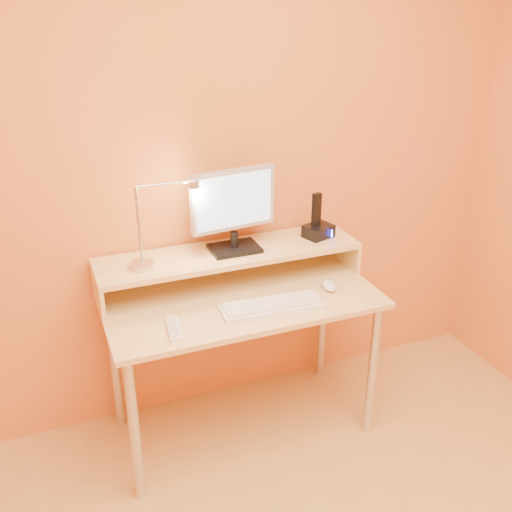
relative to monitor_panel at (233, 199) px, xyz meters
name	(u,v)px	position (x,y,z in m)	size (l,w,h in m)	color
wall_back	(215,161)	(-0.02, 0.16, 0.13)	(3.00, 0.04, 2.50)	orange
desk_leg_fl	(135,431)	(-0.57, -0.41, -0.77)	(0.04, 0.04, 0.69)	silver
desk_leg_fr	(373,371)	(0.53, -0.41, -0.77)	(0.04, 0.04, 0.69)	silver
desk_leg_bl	(114,364)	(-0.57, 0.09, -0.77)	(0.04, 0.04, 0.69)	silver
desk_leg_br	(322,320)	(0.53, 0.09, -0.77)	(0.04, 0.04, 0.69)	silver
desk_lower	(241,299)	(-0.02, -0.16, -0.41)	(1.20, 0.60, 0.03)	#EDCD7D
shelf_riser_left	(98,292)	(-0.62, -0.01, -0.33)	(0.02, 0.30, 0.14)	#EDCD7D
shelf_riser_right	(343,250)	(0.57, -0.01, -0.33)	(0.02, 0.30, 0.14)	#EDCD7D
desk_shelf	(230,253)	(-0.02, -0.01, -0.25)	(1.20, 0.30, 0.03)	#EDCD7D
monitor_foot	(235,248)	(0.00, -0.01, -0.23)	(0.22, 0.16, 0.02)	black
monitor_neck	(234,239)	(0.00, -0.01, -0.19)	(0.04, 0.04, 0.07)	black
monitor_panel	(233,199)	(0.00, 0.00, 0.00)	(0.40, 0.04, 0.27)	#B1B2B9
monitor_back	(231,198)	(0.00, 0.02, 0.00)	(0.36, 0.01, 0.23)	black
monitor_screen	(234,201)	(0.00, -0.02, 0.00)	(0.36, 0.00, 0.23)	#9AC0D8
lamp_base	(142,265)	(-0.42, -0.04, -0.23)	(0.10, 0.10, 0.03)	silver
lamp_post	(139,226)	(-0.42, -0.04, -0.05)	(0.01, 0.01, 0.33)	silver
lamp_arm	(165,184)	(-0.30, -0.04, 0.12)	(0.01, 0.01, 0.24)	silver
lamp_head	(194,184)	(-0.18, -0.04, 0.10)	(0.04, 0.04, 0.03)	silver
lamp_bulb	(194,188)	(-0.18, -0.04, 0.09)	(0.03, 0.03, 0.00)	#FFEAC6
phone_dock	(318,231)	(0.42, -0.01, -0.21)	(0.13, 0.10, 0.06)	black
phone_handset	(316,210)	(0.41, -0.01, -0.10)	(0.04, 0.03, 0.16)	black
phone_led	(332,234)	(0.47, -0.06, -0.21)	(0.01, 0.00, 0.04)	#3551FF
keyboard	(272,307)	(0.06, -0.31, -0.39)	(0.44, 0.14, 0.02)	white
mouse	(329,285)	(0.37, -0.23, -0.38)	(0.06, 0.11, 0.04)	white
remote_control	(174,329)	(-0.37, -0.32, -0.39)	(0.05, 0.18, 0.02)	white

